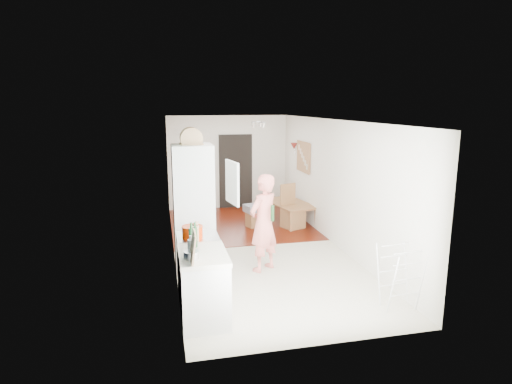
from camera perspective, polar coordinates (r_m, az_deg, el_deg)
name	(u,v)px	position (r m, az deg, el deg)	size (l,w,h in m)	color
room_shell	(257,187)	(8.15, 0.14, 0.72)	(3.20, 7.00, 2.50)	silver
floor	(257,249)	(8.48, 0.14, -7.60)	(3.20, 7.00, 0.01)	beige
wood_floor_overlay	(240,223)	(10.20, -2.18, -4.21)	(3.20, 3.30, 0.01)	#561C09
sage_wall_panel	(175,175)	(5.88, -10.70, 2.18)	(0.02, 3.00, 1.30)	slate
tile_splashback	(180,237)	(5.51, -10.14, -5.95)	(0.02, 1.90, 0.50)	black
doorway_recess	(236,172)	(11.59, -2.72, 2.75)	(0.90, 0.04, 2.00)	black
base_cabinet	(204,288)	(5.78, -6.99, -12.62)	(0.60, 0.90, 0.86)	silver
worktop	(203,255)	(5.61, -7.11, -8.33)	(0.62, 0.92, 0.06)	beige
range_cooker	(198,267)	(6.47, -7.68, -9.84)	(0.60, 0.60, 0.88)	silver
cooker_top	(198,237)	(6.31, -7.80, -5.95)	(0.60, 0.60, 0.04)	silver
fridge_housing	(194,209)	(7.25, -8.31, -2.21)	(0.66, 0.66, 2.15)	silver
fridge_door	(232,183)	(6.93, -3.19, 1.27)	(0.56, 0.04, 0.70)	silver
fridge_interior	(211,180)	(7.18, -5.96, 1.59)	(0.02, 0.52, 0.66)	white
pinboard	(304,157)	(10.34, 6.37, 4.68)	(0.03, 0.90, 0.70)	tan
pinboard_frame	(303,157)	(10.34, 6.29, 4.67)	(0.01, 0.94, 0.74)	#975F37
wall_sconce	(294,146)	(10.92, 5.08, 6.13)	(0.18, 0.18, 0.16)	maroon
person	(263,214)	(7.17, 1.00, -2.99)	(0.72, 0.47, 1.97)	#EA7A6E
dining_table	(291,214)	(10.24, 4.64, -2.98)	(1.22, 0.68, 0.43)	#975F37
dining_chair	(293,207)	(9.76, 4.97, -1.97)	(0.42, 0.42, 1.00)	#975F37
stool	(253,219)	(9.87, -0.35, -3.67)	(0.28, 0.28, 0.37)	#975F37
grey_drape	(253,208)	(9.78, -0.35, -2.19)	(0.37, 0.37, 0.17)	gray
drying_rack	(400,278)	(6.34, 18.61, -10.77)	(0.45, 0.41, 0.89)	silver
bread_bin	(191,138)	(7.10, -8.65, 7.10)	(0.38, 0.36, 0.20)	tan
red_casserole	(192,232)	(6.19, -8.48, -5.29)	(0.30, 0.30, 0.18)	red
steel_pan	(191,255)	(5.40, -8.60, -8.29)	(0.19, 0.19, 0.10)	silver
held_bottle	(272,213)	(7.03, 2.20, -2.83)	(0.06, 0.06, 0.27)	#1A411E
bottle_a	(192,240)	(5.64, -8.58, -6.29)	(0.07, 0.07, 0.30)	#1A411E
bottle_b	(195,237)	(5.79, -8.13, -5.98)	(0.06, 0.06, 0.27)	#1A411E
bottle_c	(191,248)	(5.48, -8.65, -7.36)	(0.09, 0.09, 0.21)	silver
pepper_mill_front	(197,233)	(6.06, -7.90, -5.42)	(0.06, 0.06, 0.22)	tan
pepper_mill_back	(192,237)	(5.94, -8.47, -5.91)	(0.05, 0.05, 0.19)	tan
chopping_boards	(193,247)	(5.23, -8.40, -7.27)	(0.04, 0.29, 0.39)	tan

